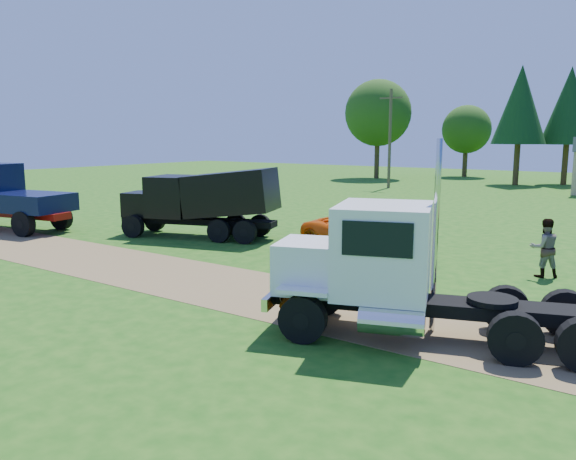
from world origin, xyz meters
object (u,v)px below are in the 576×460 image
Objects in this scene: black_dump_truck at (204,199)px; spectator_a at (291,295)px; white_semi_tractor at (386,270)px; orange_pickup at (362,233)px.

spectator_a is (10.88, -8.41, -0.88)m from black_dump_truck.
orange_pickup is at bearing 101.89° from white_semi_tractor.
white_semi_tractor is at bearing -47.89° from black_dump_truck.
spectator_a is at bearing -166.23° from white_semi_tractor.
black_dump_truck is (-12.78, 7.19, 0.23)m from white_semi_tractor.
black_dump_truck reaches higher than orange_pickup.
orange_pickup is at bearing -6.24° from black_dump_truck.
spectator_a reaches higher than orange_pickup.
orange_pickup is 10.60m from spectator_a.
spectator_a is at bearing -152.98° from orange_pickup.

